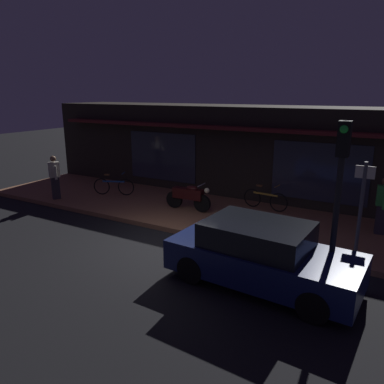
# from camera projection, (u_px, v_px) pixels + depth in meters

# --- Properties ---
(ground_plane) EXTENTS (60.00, 60.00, 0.00)m
(ground_plane) POSITION_uv_depth(u_px,v_px,m) (158.00, 246.00, 10.35)
(ground_plane) COLOR black
(sidewalk_slab) EXTENTS (18.00, 4.00, 0.15)m
(sidewalk_slab) POSITION_uv_depth(u_px,v_px,m) (208.00, 214.00, 12.84)
(sidewalk_slab) COLOR brown
(sidewalk_slab) RESTS_ON ground_plane
(storefront_building) EXTENTS (18.00, 3.30, 3.60)m
(storefront_building) POSITION_uv_depth(u_px,v_px,m) (246.00, 151.00, 15.23)
(storefront_building) COLOR black
(storefront_building) RESTS_ON ground_plane
(motorcycle) EXTENTS (1.70, 0.55, 0.97)m
(motorcycle) POSITION_uv_depth(u_px,v_px,m) (189.00, 196.00, 12.89)
(motorcycle) COLOR black
(motorcycle) RESTS_ON sidewalk_slab
(bicycle_parked) EXTENTS (1.55, 0.70, 0.91)m
(bicycle_parked) POSITION_uv_depth(u_px,v_px,m) (114.00, 186.00, 14.81)
(bicycle_parked) COLOR black
(bicycle_parked) RESTS_ON sidewalk_slab
(bicycle_extra) EXTENTS (1.65, 0.42, 0.91)m
(bicycle_extra) POSITION_uv_depth(u_px,v_px,m) (265.00, 199.00, 12.99)
(bicycle_extra) COLOR black
(bicycle_extra) RESTS_ON sidewalk_slab
(person_photographer) EXTENTS (0.58, 0.44, 1.67)m
(person_photographer) POSITION_uv_depth(u_px,v_px,m) (55.00, 176.00, 14.14)
(person_photographer) COLOR #28232D
(person_photographer) RESTS_ON sidewalk_slab
(person_bystander) EXTENTS (0.41, 0.62, 1.67)m
(person_bystander) POSITION_uv_depth(u_px,v_px,m) (383.00, 205.00, 10.61)
(person_bystander) COLOR #28232D
(person_bystander) RESTS_ON sidewalk_slab
(sign_post) EXTENTS (0.44, 0.09, 2.40)m
(sign_post) POSITION_uv_depth(u_px,v_px,m) (361.00, 204.00, 9.00)
(sign_post) COLOR #47474C
(sign_post) RESTS_ON sidewalk_slab
(traffic_light_pole) EXTENTS (0.24, 0.33, 3.60)m
(traffic_light_pole) POSITION_uv_depth(u_px,v_px,m) (340.00, 178.00, 7.44)
(traffic_light_pole) COLOR black
(traffic_light_pole) RESTS_ON ground_plane
(parked_car_near) EXTENTS (4.20, 2.02, 1.42)m
(parked_car_near) POSITION_uv_depth(u_px,v_px,m) (261.00, 255.00, 8.12)
(parked_car_near) COLOR black
(parked_car_near) RESTS_ON ground_plane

